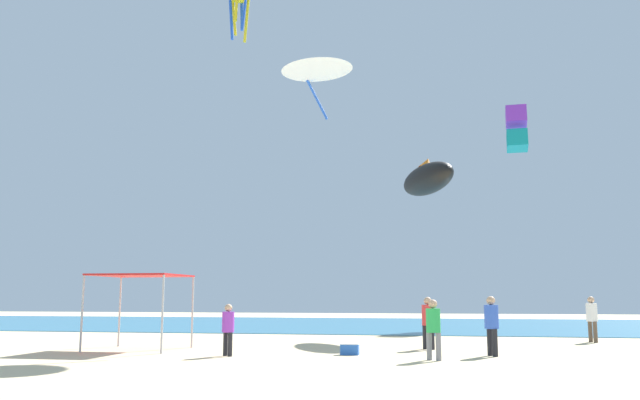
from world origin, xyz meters
TOP-DOWN VIEW (x-y plane):
  - ground at (0.00, 0.00)m, footprint 110.00×110.00m
  - ocean_strip at (0.00, 26.56)m, footprint 110.00×23.77m
  - canopy_tent at (-6.52, 4.84)m, footprint 2.90×2.60m
  - person_near_tent at (-2.73, 3.13)m, footprint 0.37×0.37m
  - person_leftmost at (3.49, 2.94)m, footprint 0.42×0.41m
  - person_central at (3.23, 6.88)m, footprint 0.42×0.42m
  - person_rightmost at (5.22, 4.65)m, footprint 0.43×0.45m
  - person_far_shore at (9.54, 11.62)m, footprint 0.43×0.46m
  - cooler_box at (0.87, 4.29)m, footprint 0.57×0.37m
  - kite_inflatable_black at (3.15, 13.61)m, footprint 3.57×5.03m
  - kite_delta_white at (-1.06, 8.59)m, footprint 3.57×3.55m
  - kite_box_purple at (8.70, 27.31)m, footprint 1.41×1.60m

SIDE VIEW (x-z plane):
  - ground at x=0.00m, z-range -0.10..0.00m
  - ocean_strip at x=0.00m, z-range 0.00..0.03m
  - cooler_box at x=0.87m, z-range 0.00..0.35m
  - person_near_tent at x=-2.73m, z-range 0.14..1.71m
  - person_leftmost at x=3.49m, z-range 0.15..1.87m
  - person_central at x=3.23m, z-range 0.16..1.94m
  - person_far_shore at x=9.54m, z-range 0.16..1.96m
  - person_rightmost at x=5.22m, z-range 0.16..1.97m
  - canopy_tent at x=-6.52m, z-range 1.12..3.68m
  - kite_inflatable_black at x=3.15m, z-range 6.19..8.13m
  - kite_delta_white at x=-1.06m, z-range 9.99..12.32m
  - kite_box_purple at x=8.70m, z-range 11.27..14.29m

